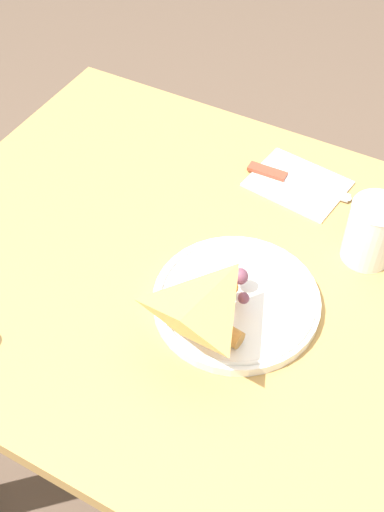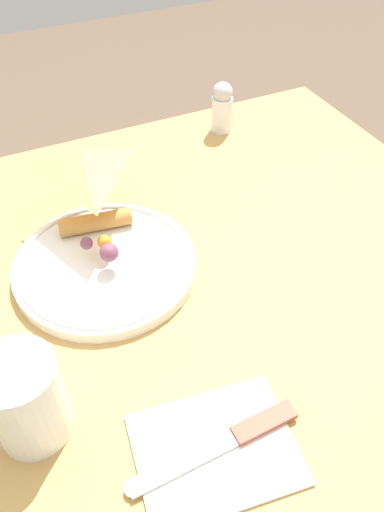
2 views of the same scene
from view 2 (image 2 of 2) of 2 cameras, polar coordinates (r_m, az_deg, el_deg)
The scene contains 7 objects.
ground_plane at distance 1.29m, azimuth -2.38°, elevation -25.60°, with size 6.00×6.00×0.00m, color brown.
dining_table at distance 0.74m, azimuth -3.80°, elevation -9.17°, with size 0.95×0.72×0.74m.
plate_pizza at distance 0.65m, azimuth -9.94°, elevation -0.51°, with size 0.23×0.23×0.05m.
milk_glass at distance 0.50m, azimuth -18.43°, elevation -15.47°, with size 0.08×0.08×0.10m.
napkin_folded at distance 0.51m, azimuth 2.67°, elevation -21.20°, with size 0.17×0.14×0.00m.
butter_knife at distance 0.51m, azimuth 3.58°, elevation -20.56°, with size 0.18×0.02×0.01m.
salt_shaker at distance 0.90m, azimuth 3.45°, elevation 16.63°, with size 0.04×0.04×0.09m.
Camera 2 is at (0.14, 0.41, 1.21)m, focal length 35.00 mm.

